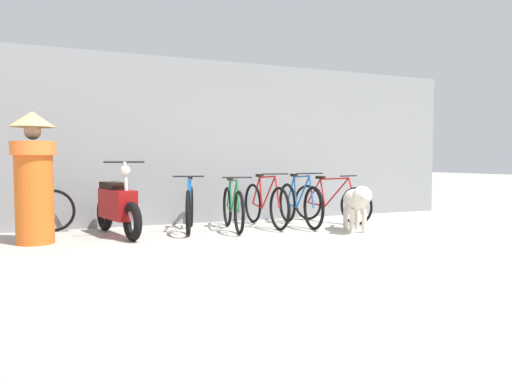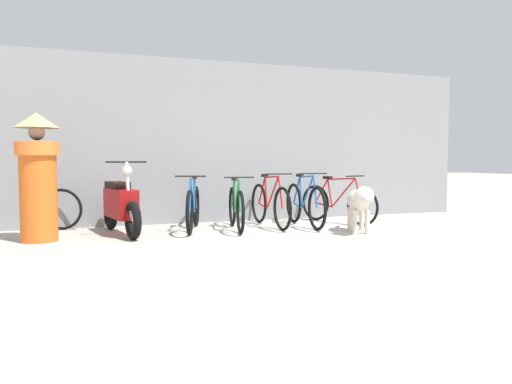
% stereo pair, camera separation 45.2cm
% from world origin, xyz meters
% --- Properties ---
extents(ground_plane, '(60.00, 60.00, 0.00)m').
position_xyz_m(ground_plane, '(0.00, 0.00, 0.00)').
color(ground_plane, '#ADA89E').
extents(shop_wall_back, '(8.95, 0.20, 2.85)m').
position_xyz_m(shop_wall_back, '(0.00, 3.12, 1.42)').
color(shop_wall_back, gray).
rests_on(shop_wall_back, ground).
extents(bicycle_0, '(0.63, 1.63, 0.87)m').
position_xyz_m(bicycle_0, '(-1.26, 2.12, 0.36)').
color(bicycle_0, black).
rests_on(bicycle_0, ground).
extents(bicycle_1, '(0.46, 1.62, 0.85)m').
position_xyz_m(bicycle_1, '(-0.60, 1.95, 0.35)').
color(bicycle_1, black).
rests_on(bicycle_1, ground).
extents(bicycle_2, '(0.46, 1.76, 0.90)m').
position_xyz_m(bicycle_2, '(0.04, 2.13, 0.37)').
color(bicycle_2, black).
rests_on(bicycle_2, ground).
extents(bicycle_3, '(0.46, 1.74, 0.90)m').
position_xyz_m(bicycle_3, '(0.60, 1.95, 0.37)').
color(bicycle_3, black).
rests_on(bicycle_3, ground).
extents(bicycle_4, '(0.66, 1.63, 0.85)m').
position_xyz_m(bicycle_4, '(1.33, 2.15, 0.35)').
color(bicycle_4, black).
rests_on(bicycle_4, ground).
extents(motorcycle, '(0.58, 1.75, 1.09)m').
position_xyz_m(motorcycle, '(-2.36, 2.07, 0.43)').
color(motorcycle, black).
rests_on(motorcycle, ground).
extents(stray_dog, '(0.61, 1.16, 0.73)m').
position_xyz_m(stray_dog, '(1.04, 0.96, 0.49)').
color(stray_dog, beige).
rests_on(stray_dog, ground).
extents(person_in_robes, '(0.76, 0.76, 1.74)m').
position_xyz_m(person_in_robes, '(-3.46, 1.79, 0.91)').
color(person_in_robes, orange).
rests_on(person_in_robes, ground).
extents(spare_tire_left, '(0.64, 0.24, 0.66)m').
position_xyz_m(spare_tire_left, '(-3.20, 2.88, 0.33)').
color(spare_tire_left, black).
rests_on(spare_tire_left, ground).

